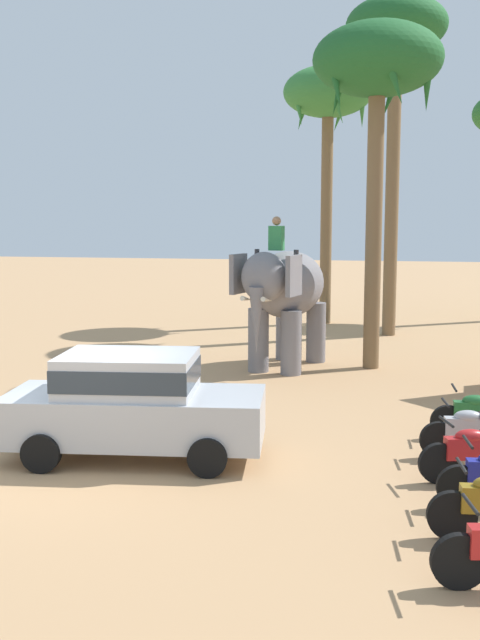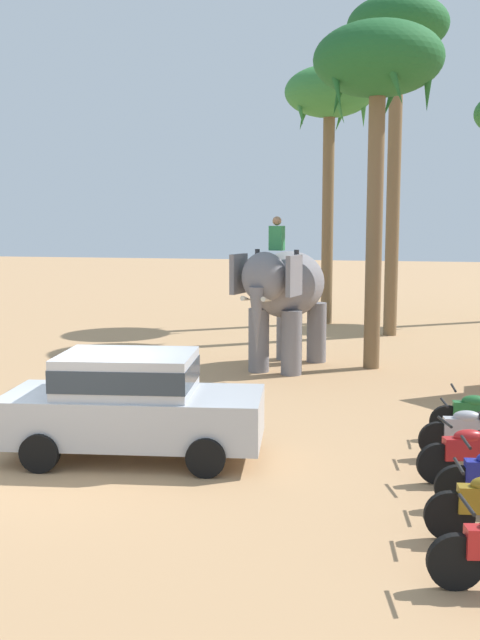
{
  "view_description": "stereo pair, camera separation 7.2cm",
  "coord_description": "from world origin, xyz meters",
  "px_view_note": "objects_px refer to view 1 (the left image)",
  "views": [
    {
      "loc": [
        4.94,
        -10.62,
        3.82
      ],
      "look_at": [
        1.37,
        5.61,
        1.6
      ],
      "focal_mm": 42.57,
      "sensor_mm": 36.0,
      "label": 1
    },
    {
      "loc": [
        5.01,
        -10.61,
        3.82
      ],
      "look_at": [
        1.37,
        5.61,
        1.6
      ],
      "focal_mm": 42.57,
      "sensor_mm": 36.0,
      "label": 2
    }
  ],
  "objects_px": {
    "elephant_with_mahout": "(285,291)",
    "palm_tree_behind_elephant": "(328,101)",
    "palm_tree_near_hut": "(377,71)",
    "motorcycle_fourth_in_row": "(479,451)",
    "palm_tree_left_of_road": "(396,40)",
    "motorcycle_far_in_row": "(477,431)",
    "car_sedan_foreground": "(133,401)"
  },
  "relations": [
    {
      "from": "car_sedan_foreground",
      "to": "motorcycle_fourth_in_row",
      "type": "height_order",
      "value": "car_sedan_foreground"
    },
    {
      "from": "motorcycle_far_in_row",
      "to": "palm_tree_behind_elephant",
      "type": "xyz_separation_m",
      "value": [
        -4.06,
        15.49,
        7.53
      ]
    },
    {
      "from": "motorcycle_far_in_row",
      "to": "palm_tree_left_of_road",
      "type": "xyz_separation_m",
      "value": [
        -1.69,
        13.05,
        8.94
      ]
    },
    {
      "from": "palm_tree_behind_elephant",
      "to": "palm_tree_near_hut",
      "type": "xyz_separation_m",
      "value": [
        2.06,
        -8.23,
        -0.55
      ]
    },
    {
      "from": "car_sedan_foreground",
      "to": "palm_tree_left_of_road",
      "type": "bearing_deg",
      "value": 75.32
    },
    {
      "from": "car_sedan_foreground",
      "to": "elephant_with_mahout",
      "type": "relative_size",
      "value": 1.07
    },
    {
      "from": "car_sedan_foreground",
      "to": "palm_tree_near_hut",
      "type": "distance_m",
      "value": 11.11
    },
    {
      "from": "palm_tree_behind_elephant",
      "to": "palm_tree_near_hut",
      "type": "distance_m",
      "value": 8.5
    },
    {
      "from": "motorcycle_far_in_row",
      "to": "motorcycle_fourth_in_row",
      "type": "bearing_deg",
      "value": -93.08
    },
    {
      "from": "car_sedan_foreground",
      "to": "palm_tree_near_hut",
      "type": "height_order",
      "value": "palm_tree_near_hut"
    },
    {
      "from": "motorcycle_fourth_in_row",
      "to": "palm_tree_near_hut",
      "type": "xyz_separation_m",
      "value": [
        -1.94,
        8.37,
        6.97
      ]
    },
    {
      "from": "elephant_with_mahout",
      "to": "palm_tree_behind_elephant",
      "type": "xyz_separation_m",
      "value": [
        0.11,
        8.75,
        6.0
      ]
    },
    {
      "from": "car_sedan_foreground",
      "to": "palm_tree_near_hut",
      "type": "relative_size",
      "value": 0.5
    },
    {
      "from": "car_sedan_foreground",
      "to": "palm_tree_behind_elephant",
      "type": "relative_size",
      "value": 0.47
    },
    {
      "from": "elephant_with_mahout",
      "to": "palm_tree_behind_elephant",
      "type": "distance_m",
      "value": 10.61
    },
    {
      "from": "elephant_with_mahout",
      "to": "palm_tree_near_hut",
      "type": "relative_size",
      "value": 0.47
    },
    {
      "from": "palm_tree_left_of_road",
      "to": "elephant_with_mahout",
      "type": "bearing_deg",
      "value": -111.49
    },
    {
      "from": "motorcycle_fourth_in_row",
      "to": "palm_tree_near_hut",
      "type": "height_order",
      "value": "palm_tree_near_hut"
    },
    {
      "from": "palm_tree_left_of_road",
      "to": "motorcycle_far_in_row",
      "type": "bearing_deg",
      "value": -82.62
    },
    {
      "from": "car_sedan_foreground",
      "to": "elephant_with_mahout",
      "type": "distance_m",
      "value": 7.98
    },
    {
      "from": "car_sedan_foreground",
      "to": "elephant_with_mahout",
      "type": "xyz_separation_m",
      "value": [
        1.22,
        7.82,
        1.06
      ]
    },
    {
      "from": "palm_tree_near_hut",
      "to": "motorcycle_fourth_in_row",
      "type": "bearing_deg",
      "value": -76.92
    },
    {
      "from": "car_sedan_foreground",
      "to": "motorcycle_far_in_row",
      "type": "bearing_deg",
      "value": 11.27
    },
    {
      "from": "motorcycle_fourth_in_row",
      "to": "palm_tree_near_hut",
      "type": "distance_m",
      "value": 11.07
    },
    {
      "from": "elephant_with_mahout",
      "to": "palm_tree_left_of_road",
      "type": "xyz_separation_m",
      "value": [
        2.48,
        6.31,
        7.41
      ]
    },
    {
      "from": "motorcycle_fourth_in_row",
      "to": "motorcycle_far_in_row",
      "type": "xyz_separation_m",
      "value": [
        0.06,
        1.11,
        0.0
      ]
    },
    {
      "from": "motorcycle_fourth_in_row",
      "to": "palm_tree_near_hut",
      "type": "bearing_deg",
      "value": 103.08
    },
    {
      "from": "palm_tree_behind_elephant",
      "to": "palm_tree_left_of_road",
      "type": "relative_size",
      "value": 0.86
    },
    {
      "from": "car_sedan_foreground",
      "to": "palm_tree_near_hut",
      "type": "xyz_separation_m",
      "value": [
        3.39,
        8.34,
        6.51
      ]
    },
    {
      "from": "motorcycle_fourth_in_row",
      "to": "palm_tree_left_of_road",
      "type": "bearing_deg",
      "value": 96.57
    },
    {
      "from": "motorcycle_fourth_in_row",
      "to": "palm_tree_left_of_road",
      "type": "height_order",
      "value": "palm_tree_left_of_road"
    },
    {
      "from": "car_sedan_foreground",
      "to": "palm_tree_behind_elephant",
      "type": "bearing_deg",
      "value": 85.41
    }
  ]
}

